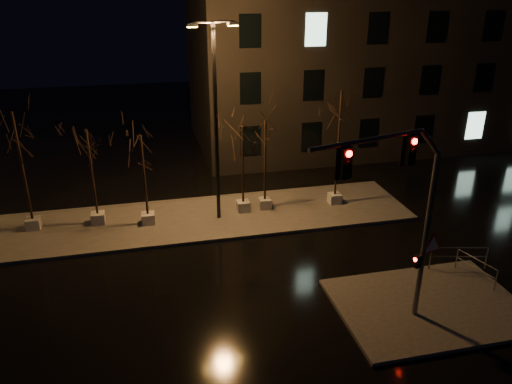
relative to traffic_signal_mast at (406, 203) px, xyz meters
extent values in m
plane|color=black|center=(-5.53, 4.22, -4.85)|extent=(90.00, 90.00, 0.00)
cube|color=#474440|center=(-5.53, 10.22, -4.78)|extent=(22.00, 5.00, 0.15)
cube|color=#474440|center=(1.97, 0.72, -4.78)|extent=(7.00, 5.00, 0.15)
cube|color=black|center=(8.47, 22.22, 2.65)|extent=(25.00, 12.00, 15.00)
cube|color=beige|center=(-13.74, 10.81, -4.43)|extent=(0.65, 0.65, 0.55)
cylinder|color=black|center=(-13.74, 10.81, -1.49)|extent=(0.11, 0.11, 5.33)
cube|color=beige|center=(-10.65, 10.71, -4.43)|extent=(0.65, 0.65, 0.55)
cylinder|color=black|center=(-10.65, 10.71, -1.98)|extent=(0.11, 0.11, 4.34)
cube|color=beige|center=(-8.19, 10.10, -4.43)|extent=(0.65, 0.65, 0.55)
cylinder|color=black|center=(-8.19, 10.10, -2.12)|extent=(0.11, 0.11, 4.06)
cube|color=beige|center=(-3.21, 10.48, -4.43)|extent=(0.65, 0.65, 0.55)
cylinder|color=black|center=(-3.21, 10.48, -2.11)|extent=(0.11, 0.11, 4.09)
cube|color=beige|center=(-2.01, 10.56, -4.43)|extent=(0.65, 0.65, 0.55)
cylinder|color=black|center=(-2.01, 10.56, -1.99)|extent=(0.11, 0.11, 4.33)
cube|color=beige|center=(1.90, 10.32, -4.43)|extent=(0.65, 0.65, 0.55)
cylinder|color=black|center=(1.90, 10.32, -1.30)|extent=(0.11, 0.11, 5.71)
cylinder|color=#5C5E64|center=(1.12, 0.31, -1.59)|extent=(0.19, 0.19, 6.22)
cylinder|color=#5C5E64|center=(-1.72, -0.46, 2.38)|extent=(4.04, 1.22, 0.15)
cube|color=black|center=(-0.08, -0.02, 1.81)|extent=(0.36, 0.30, 0.93)
cube|color=black|center=(-2.48, -0.67, 1.81)|extent=(0.36, 0.30, 0.93)
cube|color=black|center=(0.90, 0.25, -2.42)|extent=(0.27, 0.24, 0.47)
cone|color=red|center=(1.43, 0.34, -1.90)|extent=(1.05, 0.31, 1.08)
sphere|color=#FF0C07|center=(1.12, 0.31, 2.13)|extent=(0.19, 0.19, 0.19)
cylinder|color=black|center=(-4.61, 9.96, 0.11)|extent=(0.19, 0.19, 9.63)
cylinder|color=black|center=(-4.61, 9.96, 4.93)|extent=(2.10, 0.51, 0.10)
cube|color=#FFAA32|center=(-5.55, 9.77, 4.79)|extent=(0.52, 0.36, 0.19)
cube|color=#FFAA32|center=(-3.66, 10.15, 4.79)|extent=(0.52, 0.36, 0.19)
cylinder|color=#5C5E64|center=(3.32, 2.99, -4.22)|extent=(0.05, 0.05, 0.97)
cylinder|color=#5C5E64|center=(5.61, 2.44, -4.22)|extent=(0.05, 0.05, 0.97)
cylinder|color=#5C5E64|center=(4.47, 2.72, -3.68)|extent=(2.30, 0.60, 0.04)
cylinder|color=#5C5E64|center=(4.47, 2.72, -4.11)|extent=(2.30, 0.60, 0.04)
cylinder|color=#5C5E64|center=(4.94, 0.92, -4.27)|extent=(0.05, 0.05, 0.87)
cylinder|color=#5C5E64|center=(4.44, 2.78, -4.27)|extent=(0.05, 0.05, 0.87)
cylinder|color=#5C5E64|center=(4.69, 1.85, -3.79)|extent=(0.54, 1.87, 0.04)
cylinder|color=#5C5E64|center=(4.69, 1.85, -4.17)|extent=(0.54, 1.87, 0.04)
camera|label=1|loc=(-8.01, -13.16, 6.60)|focal=35.00mm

